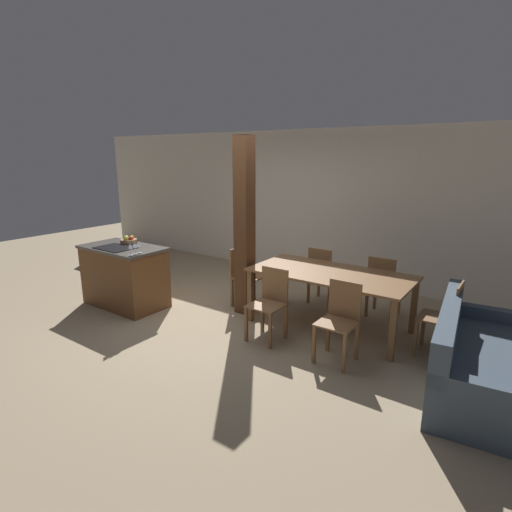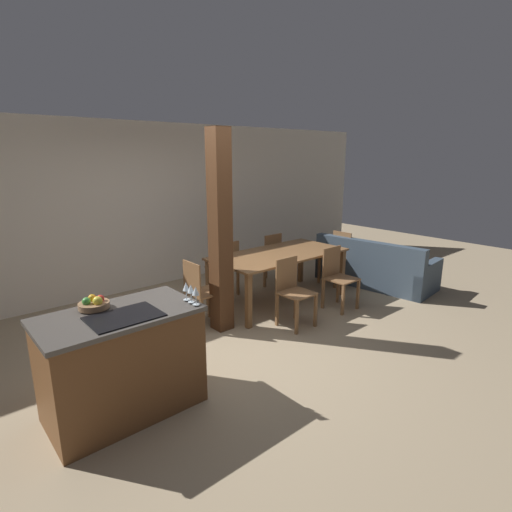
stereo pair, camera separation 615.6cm
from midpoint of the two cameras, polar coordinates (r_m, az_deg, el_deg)
ground_plane at (r=4.35m, az=25.07°, el=-17.90°), size 16.00×16.00×0.00m
wall_back at (r=6.46m, az=30.82°, el=4.51°), size 11.20×0.08×2.70m
kitchen_island at (r=4.22m, az=5.06°, el=-10.43°), size 1.29×0.73×0.93m
fruit_bowl at (r=4.26m, az=5.25°, el=-2.89°), size 0.25×0.25×0.11m
wine_glass_near at (r=3.51m, az=10.96°, el=-5.49°), size 0.06×0.06×0.16m
wine_glass_middle at (r=3.58m, az=11.48°, el=-5.13°), size 0.06×0.06×0.16m
wine_glass_far at (r=3.65m, az=11.99°, el=-4.79°), size 0.06×0.06×0.16m
dining_table at (r=4.75m, az=45.36°, el=-9.18°), size 2.07×1.02×0.76m
dining_chair_near_left at (r=4.07m, az=39.93°, el=-14.72°), size 0.40×0.40×0.89m
dining_chair_near_right at (r=4.29m, az=52.78°, el=-15.78°), size 0.40×0.40×0.89m
dining_chair_far_left at (r=5.43m, az=38.92°, el=-7.80°), size 0.40×0.40×0.89m
dining_chair_far_right at (r=5.60m, az=48.49°, el=-8.94°), size 0.40×0.40×0.89m
dining_chair_head_end at (r=4.73m, az=27.91°, el=-9.14°), size 0.40×0.40×0.89m
dining_chair_foot_end at (r=5.28m, az=60.32°, el=-12.59°), size 0.40×0.40×0.89m
couch at (r=5.17m, az=66.37°, el=-16.96°), size 1.03×2.01×0.81m
timber_post at (r=4.27m, az=30.96°, el=-0.92°), size 0.22×0.22×2.50m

